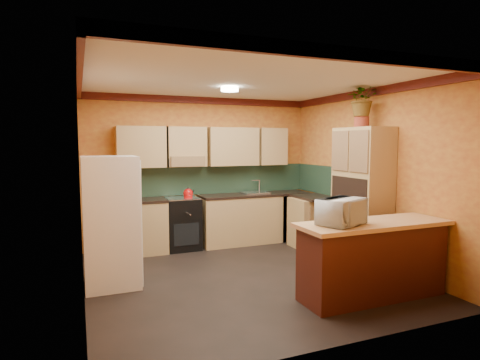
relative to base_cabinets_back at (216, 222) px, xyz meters
The scene contains 15 objects.
room_shell 2.25m from the base_cabinets_back, 95.80° to the right, with size 4.24×4.24×2.72m.
base_cabinets_back is the anchor object (origin of this frame).
countertop_back 0.46m from the base_cabinets_back, 90.00° to the right, with size 3.65×0.62×0.04m, color black.
stove 0.63m from the base_cabinets_back, behind, with size 0.58×0.58×0.91m, color black.
kettle 0.77m from the base_cabinets_back, behind, with size 0.17×0.17×0.18m, color #BA0C0C, non-canonical shape.
sink 0.92m from the base_cabinets_back, ahead, with size 0.48×0.40×0.03m, color silver.
base_cabinets_right 1.79m from the base_cabinets_back, 24.58° to the right, with size 0.60×0.80×0.88m, color #A98159.
countertop_right 1.84m from the base_cabinets_back, 24.58° to the right, with size 0.62×0.80×0.04m, color black.
fridge 2.45m from the base_cabinets_back, 142.79° to the right, with size 0.68×0.66×1.70m, color white.
pantry 2.64m from the base_cabinets_back, 49.37° to the right, with size 0.48×0.90×2.10m, color #A98159.
fern_pot 3.07m from the base_cabinets_back, 48.64° to the right, with size 0.22×0.22×0.16m, color maroon.
fern 3.28m from the base_cabinets_back, 48.64° to the right, with size 0.48×0.41×0.53m, color #A98159.
breakfast_bar 3.21m from the base_cabinets_back, 72.60° to the right, with size 1.80×0.55×0.88m, color #4A1711.
bar_top 3.24m from the base_cabinets_back, 72.60° to the right, with size 1.90×0.65×0.05m, color tan.
microwave 3.17m from the base_cabinets_back, 80.87° to the right, with size 0.55×0.37×0.30m, color white.
Camera 1 is at (-2.12, -5.04, 1.87)m, focal length 30.00 mm.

